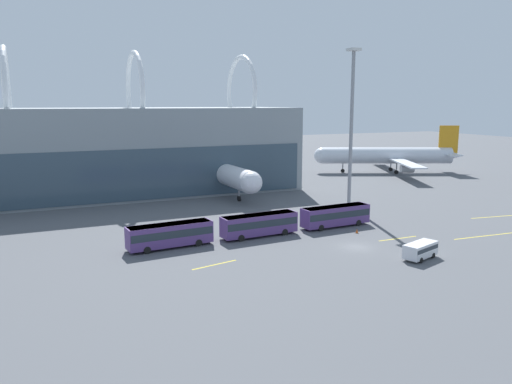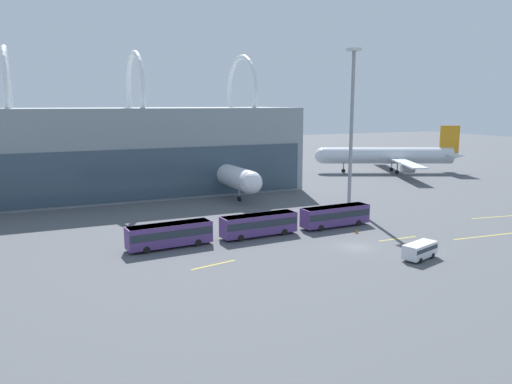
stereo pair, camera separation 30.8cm
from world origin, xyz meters
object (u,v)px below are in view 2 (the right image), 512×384
Objects in this scene: shuttle_bus_1 at (259,223)px; shuttle_bus_2 at (335,215)px; floodlight_mast at (352,119)px; traffic_cone_0 at (357,231)px; shuttle_bus_0 at (170,234)px; service_van_foreground at (420,250)px; airliner_at_gate_far at (215,171)px; airliner_parked_remote at (393,156)px.

shuttle_bus_1 and shuttle_bus_2 have the same top height.
traffic_cone_0 is (-10.70, -17.62, -16.52)m from floodlight_mast.
shuttle_bus_1 is 17.99× the size of traffic_cone_0.
shuttle_bus_1 is at bearing 178.33° from shuttle_bus_2.
shuttle_bus_0 is 0.41× the size of floodlight_mast.
service_van_foreground is (14.25, -18.54, -0.73)m from shuttle_bus_1.
shuttle_bus_0 is 27.46m from shuttle_bus_2.
airliner_at_gate_far is at bearing 123.90° from floodlight_mast.
shuttle_bus_2 reaches higher than service_van_foreground.
airliner_parked_remote reaches higher than traffic_cone_0.
traffic_cone_0 is at bearing -12.88° from shuttle_bus_0.
airliner_at_gate_far is 57.26m from airliner_parked_remote.
floodlight_mast reaches higher than traffic_cone_0.
shuttle_bus_2 is at bearing 67.62° from airliner_parked_remote.
airliner_at_gate_far is 3.62× the size of shuttle_bus_2.
shuttle_bus_2 is at bearing 7.79° from airliner_at_gate_far.
shuttle_bus_0 is 28.59m from traffic_cone_0.
airliner_parked_remote is at bearing 41.87° from floodlight_mast.
floodlight_mast reaches higher than shuttle_bus_2.
floodlight_mast is at bearing 24.00° from shuttle_bus_1.
shuttle_bus_1 is 2.13× the size of service_van_foreground.
floodlight_mast reaches higher than airliner_parked_remote.
shuttle_bus_0 is at bearing 171.56° from traffic_cone_0.
floodlight_mast reaches higher than service_van_foreground.
airliner_parked_remote reaches higher than shuttle_bus_0.
airliner_parked_remote is (56.70, 8.00, 0.27)m from airliner_at_gate_far.
shuttle_bus_0 reaches higher than traffic_cone_0.
service_van_foreground is (0.52, -18.87, -0.73)m from shuttle_bus_2.
airliner_at_gate_far is at bearing 99.29° from traffic_cone_0.
airliner_parked_remote is 82.99m from service_van_foreground.
shuttle_bus_0 is 2.14× the size of service_van_foreground.
airliner_parked_remote reaches higher than service_van_foreground.
shuttle_bus_2 is at bearing 99.14° from traffic_cone_0.
airliner_at_gate_far is at bearing 32.26° from airliner_parked_remote.
service_van_foreground is at bearing 5.31° from airliner_at_gate_far.
shuttle_bus_0 is at bearing 177.95° from shuttle_bus_1.
floodlight_mast is 26.41m from traffic_cone_0.
airliner_at_gate_far reaches higher than airliner_parked_remote.
floodlight_mast is (25.21, 13.09, 14.87)m from shuttle_bus_1.
floodlight_mast is at bearing 14.59° from shuttle_bus_0.
airliner_parked_remote is at bearing 46.63° from traffic_cone_0.
floodlight_mast is (38.93, 13.43, 14.87)m from shuttle_bus_0.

